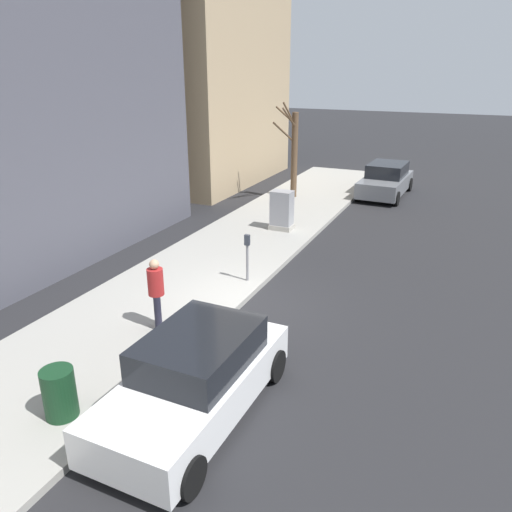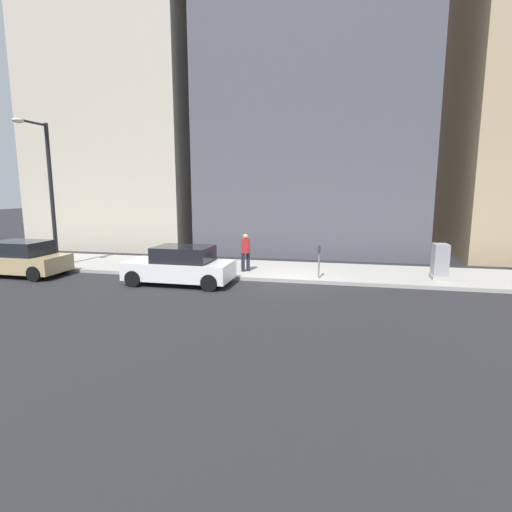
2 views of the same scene
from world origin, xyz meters
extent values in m
plane|color=#232326|center=(0.00, 0.00, 0.00)|extent=(120.00, 120.00, 0.00)
cube|color=#9E9B93|center=(2.00, 0.00, 0.07)|extent=(4.00, 36.00, 0.15)
cube|color=slate|center=(-1.09, -13.22, 0.57)|extent=(1.94, 4.26, 0.70)
cube|color=black|center=(-1.09, -13.42, 1.22)|extent=(1.67, 2.25, 0.60)
cylinder|color=black|center=(-1.88, -11.64, 0.32)|extent=(0.24, 0.65, 0.64)
cylinder|color=black|center=(-0.18, -11.70, 0.32)|extent=(0.24, 0.65, 0.64)
cylinder|color=black|center=(-1.99, -14.74, 0.32)|extent=(0.24, 0.65, 0.64)
cylinder|color=black|center=(-0.29, -14.79, 0.32)|extent=(0.24, 0.65, 0.64)
cube|color=white|center=(-1.08, 4.14, 0.57)|extent=(1.86, 4.22, 0.70)
cube|color=black|center=(-1.09, 3.94, 1.22)|extent=(1.63, 2.22, 0.60)
cylinder|color=black|center=(-1.91, 5.70, 0.32)|extent=(0.23, 0.64, 0.64)
cylinder|color=black|center=(-0.21, 5.68, 0.32)|extent=(0.23, 0.64, 0.64)
cylinder|color=black|center=(-1.95, 2.60, 0.32)|extent=(0.23, 0.64, 0.64)
cylinder|color=black|center=(-0.25, 2.58, 0.32)|extent=(0.23, 0.64, 0.64)
cylinder|color=slate|center=(0.45, -1.26, 0.68)|extent=(0.07, 0.07, 1.05)
cube|color=#2D333D|center=(0.45, -1.26, 1.35)|extent=(0.14, 0.10, 0.30)
cube|color=#A8A399|center=(1.30, -6.01, 0.24)|extent=(0.83, 0.61, 0.18)
cube|color=#939399|center=(1.30, -6.01, 0.96)|extent=(0.75, 0.55, 1.25)
cylinder|color=brown|center=(2.60, -10.77, 2.02)|extent=(0.28, 0.28, 3.74)
cylinder|color=brown|center=(2.86, -10.05, 3.11)|extent=(0.44, 1.52, 1.00)
cylinder|color=brown|center=(3.03, -10.70, 3.75)|extent=(0.90, 0.25, 0.79)
cylinder|color=brown|center=(2.61, -10.03, 3.72)|extent=(0.09, 1.53, 0.94)
cylinder|color=brown|center=(2.82, -10.58, 3.83)|extent=(0.50, 0.46, 1.02)
cylinder|color=#14381E|center=(0.90, 5.27, 0.60)|extent=(0.56, 0.56, 0.90)
cylinder|color=#1E1E2D|center=(1.11, 2.08, 0.56)|extent=(0.16, 0.16, 0.82)
cylinder|color=#1E1E2D|center=(1.25, 1.89, 0.56)|extent=(0.16, 0.16, 0.82)
cylinder|color=#A52323|center=(1.18, 1.98, 1.28)|extent=(0.36, 0.36, 0.62)
sphere|color=tan|center=(1.18, 1.98, 1.70)|extent=(0.22, 0.22, 0.22)
camera|label=1|loc=(-5.04, 10.33, 5.80)|focal=35.00mm
camera|label=2|loc=(-15.61, -2.10, 3.74)|focal=28.00mm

